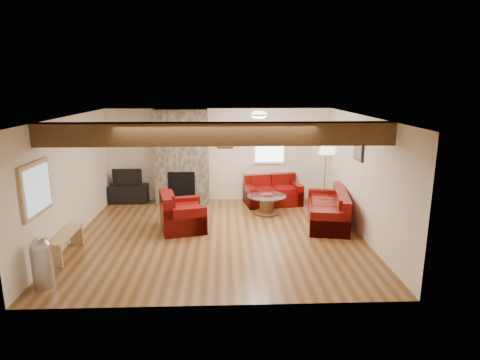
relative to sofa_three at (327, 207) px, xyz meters
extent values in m
plane|color=brown|center=(-2.48, -0.71, -0.38)|extent=(8.00, 8.00, 0.00)
plane|color=silver|center=(-2.48, -0.71, 2.12)|extent=(8.00, 8.00, 0.00)
plane|color=beige|center=(-2.48, 2.04, 0.87)|extent=(8.00, 0.00, 8.00)
plane|color=beige|center=(-2.48, -3.46, 0.87)|extent=(8.00, 0.00, 8.00)
plane|color=beige|center=(-5.48, -0.71, 0.87)|extent=(0.00, 7.50, 7.50)
plane|color=beige|center=(0.52, -0.71, 0.87)|extent=(0.00, 7.50, 7.50)
cube|color=#31200E|center=(-2.48, -1.96, 1.93)|extent=(6.00, 0.36, 0.38)
cube|color=#3A342D|center=(-3.48, 1.79, 0.87)|extent=(1.40, 0.50, 2.50)
cube|color=black|center=(-3.48, 1.54, 0.07)|extent=(0.70, 0.06, 0.90)
cube|color=#3A342D|center=(-3.48, 1.49, -0.34)|extent=(1.00, 0.25, 0.08)
cylinder|color=#492F17|center=(-1.32, 0.73, -0.36)|extent=(0.63, 0.63, 0.04)
cylinder|color=#492F17|center=(-1.32, 0.73, -0.17)|extent=(0.34, 0.34, 0.42)
cylinder|color=white|center=(-1.32, 0.73, 0.07)|extent=(0.95, 0.95, 0.02)
cube|color=maroon|center=(-1.32, 0.73, 0.10)|extent=(0.26, 0.19, 0.03)
cube|color=black|center=(-4.93, 1.82, -0.13)|extent=(1.00, 0.40, 0.50)
imported|color=black|center=(-4.93, 1.82, 0.34)|extent=(0.77, 0.10, 0.45)
cylinder|color=tan|center=(0.32, 1.58, -0.37)|extent=(0.29, 0.29, 0.03)
cylinder|color=tan|center=(0.32, 1.58, 0.35)|extent=(0.03, 0.03, 1.47)
cone|color=#FDE7BF|center=(0.32, 1.58, 1.11)|extent=(0.42, 0.42, 0.29)
camera|label=1|loc=(-2.34, -8.70, 2.74)|focal=30.00mm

